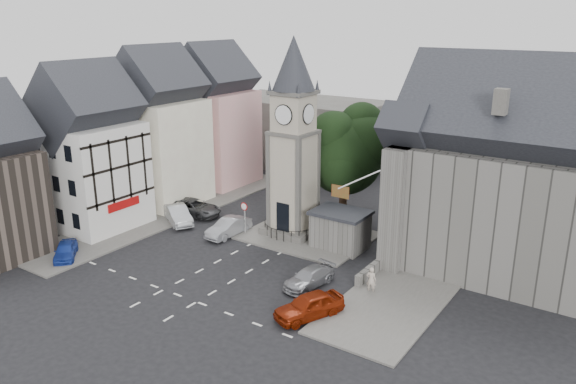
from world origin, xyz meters
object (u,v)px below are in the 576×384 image
Objects in this scene: clock_tower at (293,139)px; car_west_blue at (66,250)px; stone_shelter at (340,229)px; car_east_red at (309,306)px; pedestrian at (371,280)px.

clock_tower is 19.58m from car_west_blue.
car_west_blue is at bearing -140.30° from stone_shelter.
clock_tower is at bearing 174.16° from stone_shelter.
car_east_red is (3.70, -10.50, -0.78)m from stone_shelter.
pedestrian is (1.72, 5.00, 0.15)m from car_east_red.
clock_tower is at bearing 152.13° from car_east_red.
car_west_blue is 0.82× the size of car_east_red.
stone_shelter reaches higher than car_east_red.
stone_shelter is (4.80, -0.49, -6.57)m from clock_tower.
stone_shelter is 1.17× the size of car_west_blue.
stone_shelter is 21.16m from car_west_blue.
pedestrian is at bearing 95.39° from car_east_red.
clock_tower reaches higher than stone_shelter.
clock_tower reaches higher than car_west_blue.
car_west_blue is at bearing -129.33° from clock_tower.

